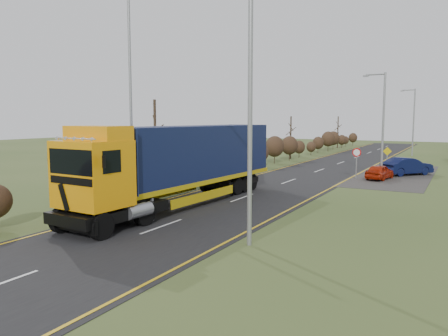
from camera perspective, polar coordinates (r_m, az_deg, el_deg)
name	(u,v)px	position (r m, az deg, el deg)	size (l,w,h in m)	color
ground	(208,210)	(23.01, -2.08, -5.55)	(160.00, 160.00, 0.00)	#394D21
road	(279,185)	(31.87, 7.20, -2.21)	(8.00, 120.00, 0.02)	black
layby	(394,175)	(39.92, 21.31, -0.85)	(6.00, 18.00, 0.02)	#2F2D2A
lane_markings	(277,185)	(31.58, 6.99, -2.24)	(7.52, 116.00, 0.01)	gold
hedgerow	(193,161)	(32.54, -4.02, 0.86)	(2.24, 102.04, 6.05)	#311E15
lorry	(182,160)	(24.04, -5.53, 1.09)	(3.39, 16.24, 4.49)	black
car_red_hatchback	(380,172)	(36.58, 19.66, -0.50)	(1.40, 3.47, 1.18)	#AB2008
car_blue_sedan	(407,166)	(40.17, 22.78, 0.19)	(1.58, 4.53, 1.49)	black
streetlight_near	(247,103)	(16.30, 3.01, 8.45)	(2.06, 0.19, 9.69)	gray
streetlight_mid	(382,120)	(37.58, 19.94, 5.86)	(1.81, 0.18, 8.46)	gray
streetlight_far	(413,119)	(61.17, 23.44, 5.86)	(1.83, 0.18, 8.56)	gray
left_pole	(131,103)	(25.69, -12.08, 8.34)	(0.16, 0.16, 11.38)	gray
speed_sign	(357,157)	(36.06, 16.93, 1.34)	(0.68, 0.10, 2.47)	gray
warning_board	(387,155)	(44.06, 20.53, 1.54)	(0.81, 0.11, 2.12)	gray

